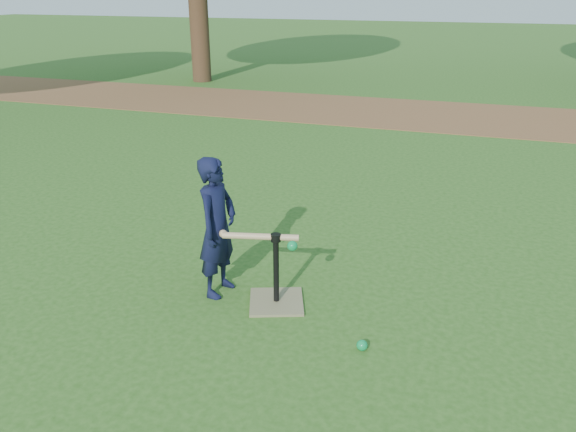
% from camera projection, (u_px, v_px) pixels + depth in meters
% --- Properties ---
extents(ground, '(80.00, 80.00, 0.00)m').
position_uv_depth(ground, '(313.00, 293.00, 4.72)').
color(ground, '#285116').
rests_on(ground, ground).
extents(dirt_strip, '(24.00, 3.00, 0.01)m').
position_uv_depth(dirt_strip, '(416.00, 114.00, 11.30)').
color(dirt_strip, brown).
rests_on(dirt_strip, ground).
extents(child, '(0.32, 0.45, 1.18)m').
position_uv_depth(child, '(217.00, 227.00, 4.53)').
color(child, black).
rests_on(child, ground).
extents(wiffle_ball_ground, '(0.08, 0.08, 0.08)m').
position_uv_depth(wiffle_ball_ground, '(362.00, 345.00, 3.97)').
color(wiffle_ball_ground, '#0C8741').
rests_on(wiffle_ball_ground, ground).
extents(batting_tee, '(0.55, 0.55, 0.61)m').
position_uv_depth(batting_tee, '(276.00, 291.00, 4.53)').
color(batting_tee, olive).
rests_on(batting_tee, ground).
extents(swing_action, '(0.65, 0.19, 0.09)m').
position_uv_depth(swing_action, '(263.00, 238.00, 4.35)').
color(swing_action, tan).
rests_on(swing_action, ground).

